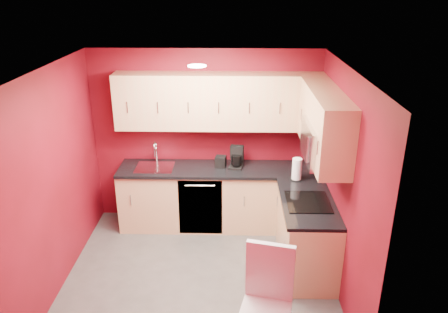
{
  "coord_description": "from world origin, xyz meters",
  "views": [
    {
      "loc": [
        0.4,
        -4.37,
        3.34
      ],
      "look_at": [
        0.28,
        0.55,
        1.34
      ],
      "focal_mm": 35.0,
      "sensor_mm": 36.0,
      "label": 1
    }
  ],
  "objects_px": {
    "coffee_maker": "(236,158)",
    "napkin_holder": "(221,161)",
    "sink": "(155,165)",
    "dining_chair": "(265,308)",
    "microwave": "(323,143)",
    "paper_towel": "(297,169)"
  },
  "relations": [
    {
      "from": "microwave",
      "to": "coffee_maker",
      "type": "height_order",
      "value": "microwave"
    },
    {
      "from": "coffee_maker",
      "to": "napkin_holder",
      "type": "xyz_separation_m",
      "value": [
        -0.22,
        0.03,
        -0.07
      ]
    },
    {
      "from": "microwave",
      "to": "dining_chair",
      "type": "height_order",
      "value": "microwave"
    },
    {
      "from": "dining_chair",
      "to": "sink",
      "type": "bearing_deg",
      "value": 133.58
    },
    {
      "from": "napkin_holder",
      "to": "paper_towel",
      "type": "relative_size",
      "value": 0.52
    },
    {
      "from": "sink",
      "to": "dining_chair",
      "type": "xyz_separation_m",
      "value": [
        1.4,
        -2.4,
        -0.38
      ]
    },
    {
      "from": "napkin_holder",
      "to": "paper_towel",
      "type": "distance_m",
      "value": 1.08
    },
    {
      "from": "paper_towel",
      "to": "dining_chair",
      "type": "distance_m",
      "value": 2.16
    },
    {
      "from": "microwave",
      "to": "paper_towel",
      "type": "height_order",
      "value": "microwave"
    },
    {
      "from": "sink",
      "to": "microwave",
      "type": "bearing_deg",
      "value": -25.6
    },
    {
      "from": "napkin_holder",
      "to": "dining_chair",
      "type": "bearing_deg",
      "value": -78.87
    },
    {
      "from": "microwave",
      "to": "paper_towel",
      "type": "distance_m",
      "value": 0.89
    },
    {
      "from": "sink",
      "to": "coffee_maker",
      "type": "distance_m",
      "value": 1.14
    },
    {
      "from": "napkin_holder",
      "to": "dining_chair",
      "type": "relative_size",
      "value": 0.14
    },
    {
      "from": "coffee_maker",
      "to": "napkin_holder",
      "type": "bearing_deg",
      "value": -177.32
    },
    {
      "from": "coffee_maker",
      "to": "paper_towel",
      "type": "relative_size",
      "value": 1.03
    },
    {
      "from": "paper_towel",
      "to": "napkin_holder",
      "type": "bearing_deg",
      "value": 158.07
    },
    {
      "from": "microwave",
      "to": "dining_chair",
      "type": "xyz_separation_m",
      "value": [
        -0.69,
        -1.4,
        -1.1
      ]
    },
    {
      "from": "microwave",
      "to": "dining_chair",
      "type": "bearing_deg",
      "value": -116.37
    },
    {
      "from": "coffee_maker",
      "to": "paper_towel",
      "type": "distance_m",
      "value": 0.87
    },
    {
      "from": "microwave",
      "to": "coffee_maker",
      "type": "xyz_separation_m",
      "value": [
        -0.96,
        1.01,
        -0.6
      ]
    },
    {
      "from": "dining_chair",
      "to": "coffee_maker",
      "type": "bearing_deg",
      "value": 109.6
    }
  ]
}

